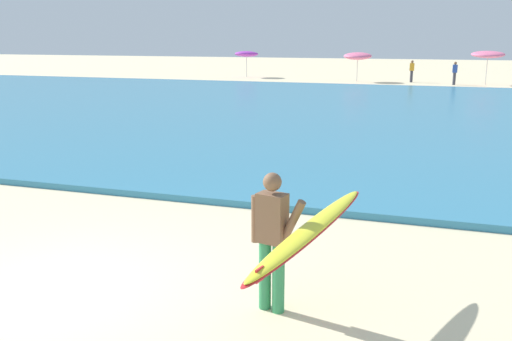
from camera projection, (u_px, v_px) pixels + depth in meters
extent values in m
plane|color=beige|center=(65.00, 289.00, 7.27)|extent=(160.00, 160.00, 0.00)
cube|color=teal|center=(324.00, 112.00, 23.96)|extent=(120.00, 28.00, 0.14)
cylinder|color=#338E56|center=(265.00, 275.00, 6.68)|extent=(0.15, 0.15, 0.88)
cylinder|color=#338E56|center=(278.00, 278.00, 6.58)|extent=(0.15, 0.15, 0.88)
cube|color=brown|center=(272.00, 218.00, 6.45)|extent=(0.38, 0.29, 0.60)
sphere|color=brown|center=(272.00, 182.00, 6.35)|extent=(0.22, 0.22, 0.22)
cylinder|color=brown|center=(255.00, 219.00, 6.58)|extent=(0.10, 0.10, 0.58)
cylinder|color=brown|center=(293.00, 220.00, 6.33)|extent=(0.33, 0.17, 0.51)
ellipsoid|color=yellow|center=(310.00, 230.00, 6.21)|extent=(0.91, 2.78, 0.31)
ellipsoid|color=red|center=(310.00, 231.00, 6.22)|extent=(0.96, 2.89, 0.28)
cube|color=red|center=(260.00, 275.00, 5.31)|extent=(0.05, 0.14, 0.14)
cylinder|color=beige|center=(247.00, 66.00, 44.97)|extent=(0.05, 0.05, 1.80)
ellipsoid|color=purple|center=(247.00, 54.00, 44.74)|extent=(1.92, 1.94, 0.54)
cylinder|color=beige|center=(357.00, 69.00, 40.48)|extent=(0.05, 0.05, 1.78)
ellipsoid|color=pink|center=(358.00, 56.00, 40.25)|extent=(2.05, 2.07, 0.63)
cylinder|color=beige|center=(486.00, 70.00, 37.90)|extent=(0.05, 0.05, 1.99)
ellipsoid|color=pink|center=(488.00, 54.00, 37.65)|extent=(2.21, 2.24, 0.59)
cylinder|color=#383842|center=(411.00, 77.00, 40.01)|extent=(0.20, 0.20, 0.84)
cube|color=orange|center=(412.00, 67.00, 39.84)|extent=(0.32, 0.20, 0.54)
sphere|color=brown|center=(412.00, 62.00, 39.76)|extent=(0.20, 0.20, 0.20)
cylinder|color=#383842|center=(454.00, 79.00, 37.86)|extent=(0.20, 0.20, 0.84)
cube|color=#2D4CA5|center=(455.00, 69.00, 37.70)|extent=(0.32, 0.20, 0.54)
sphere|color=brown|center=(455.00, 63.00, 37.61)|extent=(0.20, 0.20, 0.20)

